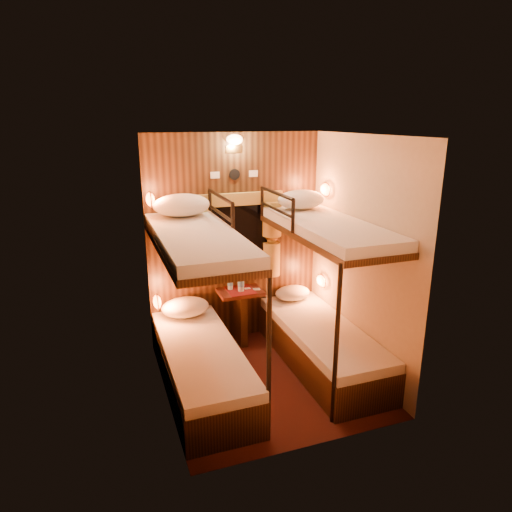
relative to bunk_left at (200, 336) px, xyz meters
name	(u,v)px	position (x,y,z in m)	size (l,w,h in m)	color
floor	(266,379)	(0.65, -0.07, -0.56)	(2.10, 2.10, 0.00)	#38180F
ceiling	(268,135)	(0.65, -0.07, 1.84)	(2.10, 2.10, 0.00)	silver
wall_back	(234,240)	(0.65, 0.98, 0.64)	(2.40, 2.40, 0.00)	#C6B293
wall_front	(318,309)	(0.65, -1.12, 0.64)	(2.40, 2.40, 0.00)	#C6B293
wall_left	(160,279)	(-0.35, -0.07, 0.64)	(2.40, 2.40, 0.00)	#C6B293
wall_right	(359,256)	(1.65, -0.07, 0.64)	(2.40, 2.40, 0.00)	#C6B293
back_panel	(235,240)	(0.65, 0.97, 0.64)	(2.00, 0.03, 2.40)	black
bunk_left	(200,336)	(0.00, 0.00, 0.00)	(0.72, 1.90, 1.82)	black
bunk_right	(322,317)	(1.30, 0.00, 0.00)	(0.72, 1.90, 1.82)	black
window	(236,242)	(0.65, 0.94, 0.62)	(1.00, 0.12, 0.79)	black
curtains	(236,236)	(0.65, 0.90, 0.71)	(1.10, 0.22, 1.00)	olive
back_fixtures	(235,147)	(0.65, 0.93, 1.69)	(0.54, 0.09, 0.48)	black
reading_lamps	(244,244)	(0.65, 0.63, 0.68)	(2.00, 0.20, 1.25)	orange
table	(240,309)	(0.65, 0.78, -0.14)	(0.50, 0.34, 0.66)	#521912
bottle_left	(230,282)	(0.55, 0.85, 0.19)	(0.06, 0.06, 0.22)	#99BFE5
bottle_right	(241,282)	(0.65, 0.76, 0.20)	(0.07, 0.07, 0.26)	#99BFE5
sachet_a	(257,289)	(0.83, 0.75, 0.09)	(0.08, 0.06, 0.01)	silver
sachet_b	(247,289)	(0.74, 0.80, 0.09)	(0.07, 0.05, 0.01)	silver
pillow_lower_left	(185,307)	(0.00, 0.72, 0.00)	(0.52, 0.37, 0.20)	white
pillow_lower_right	(293,293)	(1.30, 0.76, -0.02)	(0.43, 0.31, 0.17)	white
pillow_upper_left	(182,205)	(0.00, 0.66, 1.14)	(0.58, 0.41, 0.23)	white
pillow_upper_right	(301,199)	(1.30, 0.61, 1.13)	(0.53, 0.38, 0.21)	white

